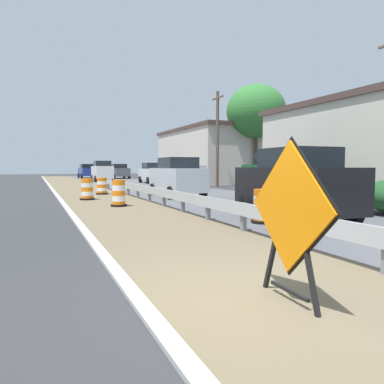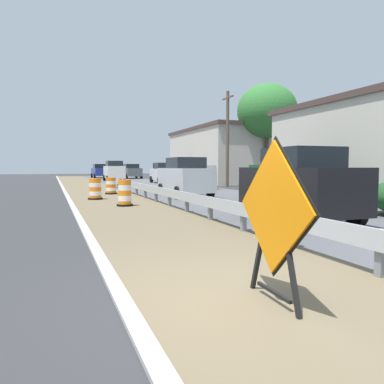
# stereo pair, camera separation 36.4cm
# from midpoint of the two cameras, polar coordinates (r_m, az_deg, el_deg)

# --- Properties ---
(ground_plane) EXTENTS (160.00, 160.00, 0.00)m
(ground_plane) POSITION_cam_midpoint_polar(r_m,az_deg,el_deg) (4.78, 8.43, -15.64)
(ground_plane) COLOR #333335
(median_dirt_strip) EXTENTS (3.74, 120.00, 0.01)m
(median_dirt_strip) POSITION_cam_midpoint_polar(r_m,az_deg,el_deg) (5.13, 15.22, -14.33)
(median_dirt_strip) COLOR #706047
(median_dirt_strip) RESTS_ON ground
(curb_near_edge) EXTENTS (0.20, 120.00, 0.11)m
(curb_near_edge) POSITION_cam_midpoint_polar(r_m,az_deg,el_deg) (4.33, -7.51, -17.69)
(curb_near_edge) COLOR #ADADA8
(curb_near_edge) RESTS_ON ground
(guardrail_median) EXTENTS (0.18, 49.08, 0.71)m
(guardrail_median) POSITION_cam_midpoint_polar(r_m,az_deg,el_deg) (6.76, 21.68, -5.54)
(guardrail_median) COLOR #ADB2B7
(guardrail_median) RESTS_ON ground
(warning_sign_diamond) EXTENTS (0.11, 1.64, 1.96)m
(warning_sign_diamond) POSITION_cam_midpoint_polar(r_m,az_deg,el_deg) (4.45, 14.78, -3.25)
(warning_sign_diamond) COLOR black
(warning_sign_diamond) RESTS_ON ground
(traffic_barrel_nearest) EXTENTS (0.64, 0.64, 0.96)m
(traffic_barrel_nearest) POSITION_cam_midpoint_polar(r_m,az_deg,el_deg) (10.61, 12.11, -2.47)
(traffic_barrel_nearest) COLOR orange
(traffic_barrel_nearest) RESTS_ON ground
(traffic_barrel_close) EXTENTS (0.65, 0.65, 1.07)m
(traffic_barrel_close) POSITION_cam_midpoint_polar(r_m,az_deg,el_deg) (15.13, -9.65, -0.34)
(traffic_barrel_close) COLOR orange
(traffic_barrel_close) RESTS_ON ground
(traffic_barrel_mid) EXTENTS (0.71, 0.71, 1.02)m
(traffic_barrel_mid) POSITION_cam_midpoint_polar(r_m,az_deg,el_deg) (18.46, -14.14, 0.29)
(traffic_barrel_mid) COLOR orange
(traffic_barrel_mid) RESTS_ON ground
(traffic_barrel_far) EXTENTS (0.69, 0.69, 0.96)m
(traffic_barrel_far) POSITION_cam_midpoint_polar(r_m,az_deg,el_deg) (21.83, -11.91, 0.80)
(traffic_barrel_far) COLOR orange
(traffic_barrel_far) RESTS_ON ground
(car_lead_near_lane) EXTENTS (2.02, 4.12, 2.20)m
(car_lead_near_lane) POSITION_cam_midpoint_polar(r_m,az_deg,el_deg) (40.89, -11.67, 3.17)
(car_lead_near_lane) COLOR silver
(car_lead_near_lane) RESTS_ON ground
(car_trailing_near_lane) EXTENTS (2.04, 4.49, 2.23)m
(car_trailing_near_lane) POSITION_cam_midpoint_polar(r_m,az_deg,el_deg) (27.25, 0.40, 2.94)
(car_trailing_near_lane) COLOR silver
(car_trailing_near_lane) RESTS_ON ground
(car_lead_far_lane) EXTENTS (2.21, 4.69, 1.94)m
(car_lead_far_lane) POSITION_cam_midpoint_polar(r_m,az_deg,el_deg) (53.22, -13.79, 3.17)
(car_lead_far_lane) COLOR navy
(car_lead_far_lane) RESTS_ON ground
(car_mid_far_lane) EXTENTS (2.13, 4.49, 1.96)m
(car_mid_far_lane) POSITION_cam_midpoint_polar(r_m,az_deg,el_deg) (35.74, -4.01, 2.96)
(car_mid_far_lane) COLOR silver
(car_mid_far_lane) RESTS_ON ground
(car_trailing_far_lane) EXTENTS (2.13, 4.16, 2.13)m
(car_trailing_far_lane) POSITION_cam_midpoint_polar(r_m,az_deg,el_deg) (11.20, 16.99, 1.04)
(car_trailing_far_lane) COLOR black
(car_trailing_far_lane) RESTS_ON ground
(car_distant_a) EXTENTS (2.18, 4.48, 1.93)m
(car_distant_a) POSITION_cam_midpoint_polar(r_m,az_deg,el_deg) (50.19, -9.10, 3.19)
(car_distant_a) COLOR #4C5156
(car_distant_a) RESTS_ON ground
(car_distant_b) EXTENTS (2.02, 4.76, 2.07)m
(car_distant_b) POSITION_cam_midpoint_polar(r_m,az_deg,el_deg) (19.61, -0.63, 2.30)
(car_distant_b) COLOR silver
(car_distant_b) RESTS_ON ground
(car_distant_c) EXTENTS (2.12, 4.79, 2.24)m
(car_distant_c) POSITION_cam_midpoint_polar(r_m,az_deg,el_deg) (16.99, 15.74, 2.19)
(car_distant_c) COLOR #195128
(car_distant_c) RESTS_ON ground
(roadside_shop_far) EXTENTS (6.68, 13.77, 5.42)m
(roadside_shop_far) POSITION_cam_midpoint_polar(r_m,az_deg,el_deg) (38.11, 4.53, 5.63)
(roadside_shop_far) COLOR beige
(roadside_shop_far) RESTS_ON ground
(utility_pole_mid) EXTENTS (0.24, 1.80, 7.40)m
(utility_pole_mid) POSITION_cam_midpoint_polar(r_m,az_deg,el_deg) (29.18, 5.85, 8.37)
(utility_pole_mid) COLOR brown
(utility_pole_mid) RESTS_ON ground
(tree_roadside) EXTENTS (5.09, 5.09, 8.63)m
(tree_roadside) POSITION_cam_midpoint_polar(r_m,az_deg,el_deg) (32.97, 11.81, 12.10)
(tree_roadside) COLOR #4C3D2D
(tree_roadside) RESTS_ON ground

